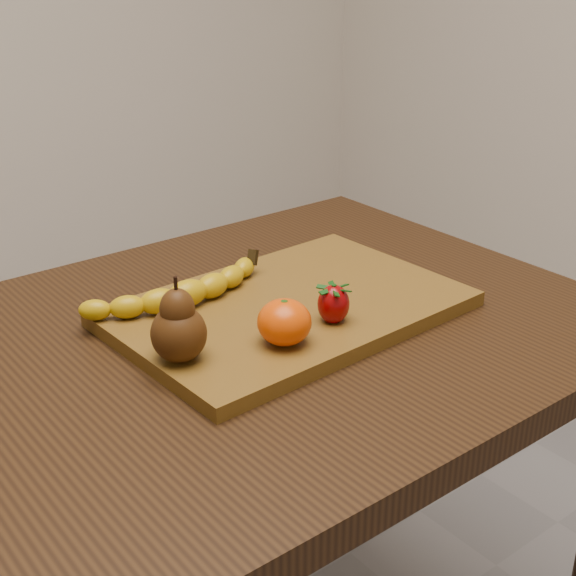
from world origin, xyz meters
TOP-DOWN VIEW (x-y plane):
  - table at (0.00, 0.00)m, footprint 1.00×0.70m
  - cutting_board at (0.09, 0.00)m, footprint 0.46×0.32m
  - banana at (-0.02, 0.07)m, footprint 0.23×0.06m
  - pear at (-0.10, -0.04)m, footprint 0.07×0.07m
  - mandarin at (0.02, -0.09)m, footprint 0.07×0.07m
  - strawberry at (0.10, -0.08)m, footprint 0.04×0.04m

SIDE VIEW (x-z plane):
  - table at x=0.00m, z-range 0.28..1.04m
  - cutting_board at x=0.09m, z-range 0.76..0.78m
  - banana at x=-0.02m, z-range 0.78..0.82m
  - strawberry at x=0.10m, z-range 0.78..0.83m
  - mandarin at x=0.02m, z-range 0.78..0.84m
  - pear at x=-0.10m, z-range 0.78..0.88m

